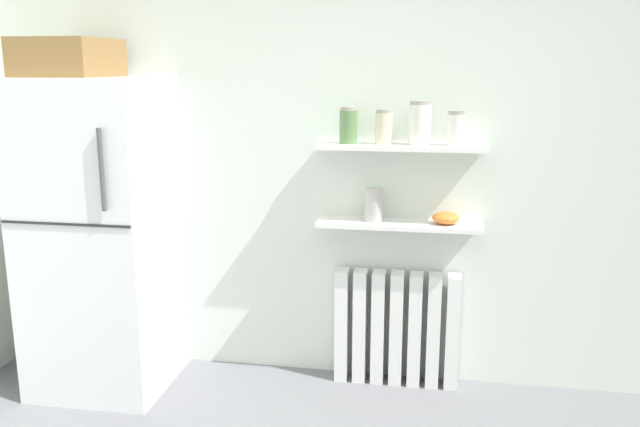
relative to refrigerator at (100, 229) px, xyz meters
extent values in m
cube|color=silver|center=(1.47, 0.39, 0.40)|extent=(7.04, 0.10, 2.60)
cube|color=silver|center=(0.00, 0.00, -0.04)|extent=(0.71, 0.68, 1.72)
cube|color=#262628|center=(0.00, -0.34, 0.11)|extent=(0.69, 0.01, 0.01)
cylinder|color=#4C4C51|center=(0.23, -0.36, 0.39)|extent=(0.02, 0.02, 0.40)
cube|color=olive|center=(-0.10, 0.00, 0.91)|extent=(0.42, 0.47, 0.20)
cube|color=white|center=(1.31, 0.26, -0.58)|extent=(0.07, 0.12, 0.66)
cube|color=white|center=(1.42, 0.26, -0.58)|extent=(0.07, 0.12, 0.66)
cube|color=white|center=(1.52, 0.26, -0.58)|extent=(0.07, 0.12, 0.66)
cube|color=white|center=(1.62, 0.26, -0.58)|extent=(0.07, 0.12, 0.66)
cube|color=white|center=(1.73, 0.26, -0.58)|extent=(0.07, 0.12, 0.66)
cube|color=white|center=(1.83, 0.26, -0.58)|extent=(0.07, 0.12, 0.66)
cube|color=white|center=(1.93, 0.26, -0.58)|extent=(0.07, 0.12, 0.66)
cube|color=white|center=(1.62, 0.23, 0.04)|extent=(0.89, 0.22, 0.02)
cube|color=white|center=(1.62, 0.23, 0.46)|extent=(0.89, 0.22, 0.02)
cylinder|color=#5B7F4C|center=(1.34, 0.23, 0.56)|extent=(0.10, 0.10, 0.17)
cylinder|color=gray|center=(1.34, 0.23, 0.65)|extent=(0.09, 0.09, 0.02)
cylinder|color=beige|center=(1.53, 0.23, 0.55)|extent=(0.09, 0.09, 0.16)
cylinder|color=gray|center=(1.53, 0.23, 0.64)|extent=(0.08, 0.08, 0.02)
cylinder|color=silver|center=(1.72, 0.23, 0.57)|extent=(0.12, 0.12, 0.21)
cylinder|color=gray|center=(1.72, 0.23, 0.69)|extent=(0.11, 0.11, 0.02)
cylinder|color=silver|center=(1.90, 0.23, 0.55)|extent=(0.10, 0.10, 0.16)
cylinder|color=gray|center=(1.90, 0.23, 0.64)|extent=(0.09, 0.09, 0.02)
cylinder|color=#B2ADA8|center=(1.49, 0.23, 0.14)|extent=(0.10, 0.10, 0.18)
ellipsoid|color=orange|center=(1.87, 0.23, 0.08)|extent=(0.15, 0.15, 0.07)
camera|label=1|loc=(1.78, -3.24, 0.88)|focal=36.91mm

